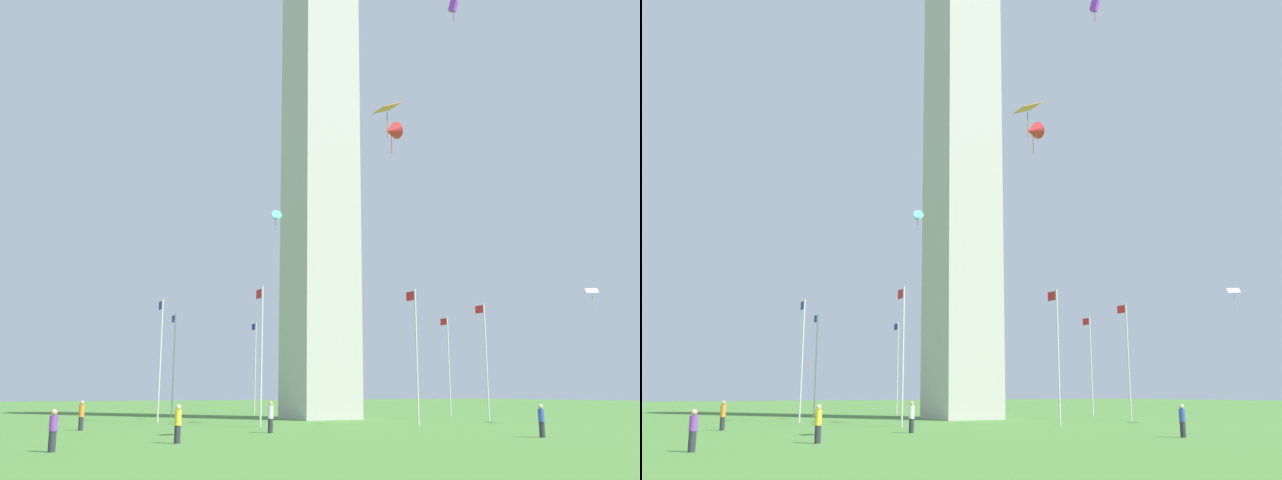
# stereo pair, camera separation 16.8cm
# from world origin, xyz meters

# --- Properties ---
(ground_plane) EXTENTS (260.00, 260.00, 0.00)m
(ground_plane) POSITION_xyz_m (0.00, 0.00, 0.00)
(ground_plane) COLOR #477A33
(obelisk_monument) EXTENTS (5.42, 5.42, 49.25)m
(obelisk_monument) POSITION_xyz_m (0.00, 0.00, 24.63)
(obelisk_monument) COLOR #B7B2A8
(obelisk_monument) RESTS_ON ground
(flagpole_n) EXTENTS (1.12, 0.14, 9.49)m
(flagpole_n) POSITION_xyz_m (14.21, 0.00, 5.15)
(flagpole_n) COLOR silver
(flagpole_n) RESTS_ON ground
(flagpole_ne) EXTENTS (1.12, 0.14, 9.49)m
(flagpole_ne) POSITION_xyz_m (10.06, 10.01, 5.15)
(flagpole_ne) COLOR silver
(flagpole_ne) RESTS_ON ground
(flagpole_e) EXTENTS (1.12, 0.14, 9.49)m
(flagpole_e) POSITION_xyz_m (0.05, 14.16, 5.15)
(flagpole_e) COLOR silver
(flagpole_e) RESTS_ON ground
(flagpole_se) EXTENTS (1.12, 0.14, 9.49)m
(flagpole_se) POSITION_xyz_m (-9.96, 10.01, 5.15)
(flagpole_se) COLOR silver
(flagpole_se) RESTS_ON ground
(flagpole_s) EXTENTS (1.12, 0.14, 9.49)m
(flagpole_s) POSITION_xyz_m (-14.11, 0.00, 5.15)
(flagpole_s) COLOR silver
(flagpole_s) RESTS_ON ground
(flagpole_sw) EXTENTS (1.12, 0.14, 9.49)m
(flagpole_sw) POSITION_xyz_m (-9.96, -10.01, 5.15)
(flagpole_sw) COLOR silver
(flagpole_sw) RESTS_ON ground
(flagpole_w) EXTENTS (1.12, 0.14, 9.49)m
(flagpole_w) POSITION_xyz_m (0.05, -14.16, 5.15)
(flagpole_w) COLOR silver
(flagpole_w) RESTS_ON ground
(flagpole_nw) EXTENTS (1.12, 0.14, 9.49)m
(flagpole_nw) POSITION_xyz_m (10.06, -10.01, 5.15)
(flagpole_nw) COLOR silver
(flagpole_nw) RESTS_ON ground
(person_yellow_shirt) EXTENTS (0.32, 0.32, 1.74)m
(person_yellow_shirt) POSITION_xyz_m (-22.38, 19.63, 0.87)
(person_yellow_shirt) COLOR #2D2D38
(person_yellow_shirt) RESTS_ON ground
(person_blue_shirt) EXTENTS (0.32, 0.32, 1.69)m
(person_blue_shirt) POSITION_xyz_m (-27.21, 1.70, 0.84)
(person_blue_shirt) COLOR #2D2D38
(person_blue_shirt) RESTS_ON ground
(person_purple_shirt) EXTENTS (0.32, 0.32, 1.65)m
(person_purple_shirt) POSITION_xyz_m (-24.69, 25.42, 0.82)
(person_purple_shirt) COLOR #2D2D38
(person_purple_shirt) RESTS_ON ground
(person_orange_shirt) EXTENTS (0.32, 0.32, 1.78)m
(person_orange_shirt) POSITION_xyz_m (-8.87, 21.45, 0.89)
(person_orange_shirt) COLOR #2D2D38
(person_orange_shirt) RESTS_ON ground
(person_white_shirt) EXTENTS (0.32, 0.32, 1.77)m
(person_white_shirt) POSITION_xyz_m (-16.80, 12.38, 0.88)
(person_white_shirt) COLOR #2D2D38
(person_white_shirt) RESTS_ON ground
(kite_cyan_delta) EXTENTS (1.15, 0.98, 1.71)m
(kite_cyan_delta) POSITION_xyz_m (-3.70, 6.15, 16.31)
(kite_cyan_delta) COLOR #33C6D1
(kite_white_diamond) EXTENTS (1.14, 1.16, 1.43)m
(kite_white_diamond) POSITION_xyz_m (-19.01, -12.49, 9.56)
(kite_white_diamond) COLOR white
(kite_orange_diamond) EXTENTS (1.16, 1.09, 1.79)m
(kite_orange_diamond) POSITION_xyz_m (-27.34, 11.05, 16.18)
(kite_orange_diamond) COLOR orange
(kite_red_delta) EXTENTS (1.50, 1.65, 2.45)m
(kite_red_delta) POSITION_xyz_m (-15.66, 2.75, 20.43)
(kite_red_delta) COLOR red
(kite_purple_box) EXTENTS (0.76, 0.70, 1.63)m
(kite_purple_box) POSITION_xyz_m (-20.14, 0.43, 28.52)
(kite_purple_box) COLOR purple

